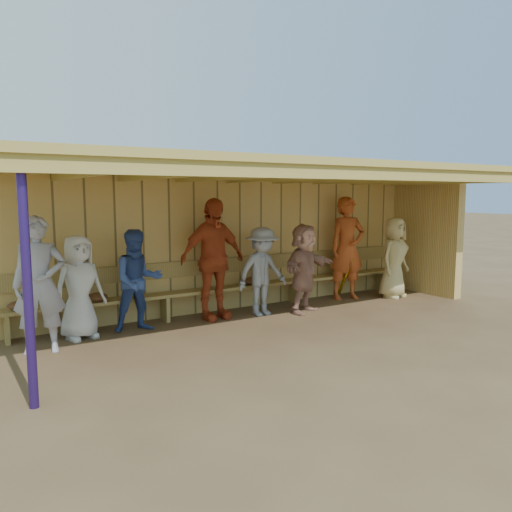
{
  "coord_description": "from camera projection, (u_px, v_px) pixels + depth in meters",
  "views": [
    {
      "loc": [
        -4.2,
        -6.42,
        2.04
      ],
      "look_at": [
        0.0,
        0.35,
        1.05
      ],
      "focal_mm": 35.0,
      "sensor_mm": 36.0,
      "label": 1
    }
  ],
  "objects": [
    {
      "name": "player_f",
      "position": [
        304.0,
        268.0,
        8.58
      ],
      "size": [
        1.49,
        0.99,
        1.54
      ],
      "primitive_type": "imported",
      "rotation": [
        0.0,
        0.0,
        0.41
      ],
      "color": "tan",
      "rests_on": "ground"
    },
    {
      "name": "bench",
      "position": [
        233.0,
        281.0,
        8.74
      ],
      "size": [
        7.6,
        0.34,
        0.93
      ],
      "color": "#A58A46",
      "rests_on": "ground"
    },
    {
      "name": "player_a",
      "position": [
        39.0,
        285.0,
        6.39
      ],
      "size": [
        0.72,
        0.55,
        1.78
      ],
      "primitive_type": "imported",
      "rotation": [
        0.0,
        0.0,
        -0.21
      ],
      "color": "#9B99A1",
      "rests_on": "ground"
    },
    {
      "name": "player_c",
      "position": [
        138.0,
        281.0,
        7.41
      ],
      "size": [
        0.79,
        0.64,
        1.53
      ],
      "primitive_type": "imported",
      "rotation": [
        0.0,
        0.0,
        -0.08
      ],
      "color": "#32498C",
      "rests_on": "ground"
    },
    {
      "name": "dugout_structure",
      "position": [
        265.0,
        215.0,
        8.44
      ],
      "size": [
        8.8,
        3.2,
        2.5
      ],
      "color": "tan",
      "rests_on": "ground"
    },
    {
      "name": "dugout_equipment",
      "position": [
        188.0,
        290.0,
        8.15
      ],
      "size": [
        7.27,
        0.62,
        0.8
      ],
      "color": "gold",
      "rests_on": "ground"
    },
    {
      "name": "player_d",
      "position": [
        213.0,
        259.0,
        8.1
      ],
      "size": [
        1.2,
        0.59,
        1.98
      ],
      "primitive_type": "imported",
      "rotation": [
        0.0,
        0.0,
        0.09
      ],
      "color": "#B9411D",
      "rests_on": "ground"
    },
    {
      "name": "ground",
      "position": [
        268.0,
        324.0,
        7.87
      ],
      "size": [
        90.0,
        90.0,
        0.0
      ],
      "primitive_type": "plane",
      "color": "brown",
      "rests_on": "ground"
    },
    {
      "name": "player_e",
      "position": [
        262.0,
        271.0,
        8.39
      ],
      "size": [
        1.0,
        0.63,
        1.49
      ],
      "primitive_type": "imported",
      "rotation": [
        0.0,
        0.0,
        0.08
      ],
      "color": "gray",
      "rests_on": "ground"
    },
    {
      "name": "player_g",
      "position": [
        347.0,
        248.0,
        9.66
      ],
      "size": [
        0.81,
        0.63,
        1.99
      ],
      "primitive_type": "imported",
      "rotation": [
        0.0,
        0.0,
        -0.22
      ],
      "color": "#AD461B",
      "rests_on": "ground"
    },
    {
      "name": "player_b",
      "position": [
        79.0,
        287.0,
        7.01
      ],
      "size": [
        0.82,
        0.64,
        1.48
      ],
      "primitive_type": "imported",
      "rotation": [
        0.0,
        0.0,
        0.26
      ],
      "color": "silver",
      "rests_on": "ground"
    },
    {
      "name": "player_h",
      "position": [
        394.0,
        258.0,
        9.81
      ],
      "size": [
        0.88,
        0.68,
        1.59
      ],
      "primitive_type": "imported",
      "rotation": [
        0.0,
        0.0,
        0.25
      ],
      "color": "tan",
      "rests_on": "ground"
    }
  ]
}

